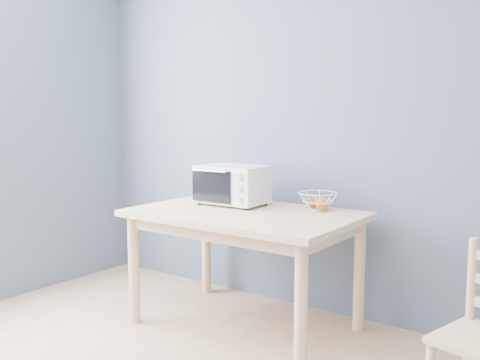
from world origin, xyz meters
The scene contains 4 objects.
room centered at (0.00, 0.00, 1.30)m, with size 4.01×4.51×2.61m.
dining_table centered at (-0.27, 1.70, 0.65)m, with size 1.40×0.90×0.75m.
toaster_oven centered at (-0.50, 1.85, 0.89)m, with size 0.46×0.35×0.27m.
fruit_basket centered at (0.08, 2.01, 0.81)m, with size 0.33×0.33×0.11m.
Camera 1 is at (1.65, -1.00, 1.34)m, focal length 40.00 mm.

